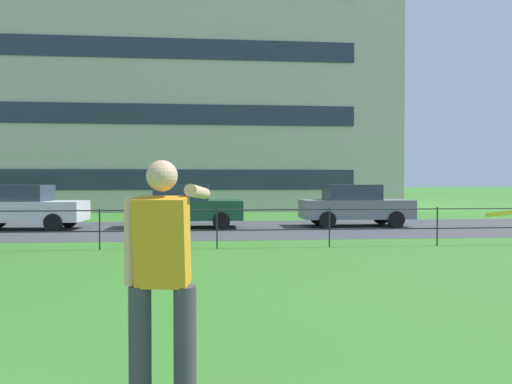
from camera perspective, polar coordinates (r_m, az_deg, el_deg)
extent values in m
cube|color=#424247|center=(17.89, -13.78, -4.13)|extent=(80.00, 7.10, 0.01)
cylinder|color=#232328|center=(12.75, -17.18, -4.03)|extent=(0.04, 0.04, 1.00)
cylinder|color=#232328|center=(12.49, -4.41, -4.09)|extent=(0.04, 0.04, 1.00)
cylinder|color=#232328|center=(12.85, 8.26, -3.95)|extent=(0.04, 0.04, 1.00)
cylinder|color=#232328|center=(13.79, 19.71, -3.66)|extent=(0.04, 0.04, 1.00)
cylinder|color=#232328|center=(12.75, -17.18, -4.25)|extent=(28.12, 0.03, 0.03)
cylinder|color=#232328|center=(12.72, -17.19, -2.01)|extent=(28.12, 0.03, 0.03)
cylinder|color=#383842|center=(3.82, -12.90, -16.91)|extent=(0.16, 0.16, 0.91)
cylinder|color=#383842|center=(3.75, -7.99, -17.26)|extent=(0.16, 0.16, 0.91)
cube|color=orange|center=(3.62, -10.51, -5.52)|extent=(0.40, 0.34, 0.64)
sphere|color=tan|center=(3.59, -10.54, 1.80)|extent=(0.22, 0.22, 0.22)
cylinder|color=tan|center=(3.85, -6.53, 0.00)|extent=(0.19, 0.63, 0.13)
cylinder|color=tan|center=(3.68, -13.93, -5.41)|extent=(0.09, 0.09, 0.62)
cylinder|color=yellow|center=(3.98, 26.34, -2.15)|extent=(0.36, 0.36, 0.07)
cube|color=silver|center=(19.09, -24.59, -1.96)|extent=(4.06, 1.85, 0.68)
cube|color=#2D3847|center=(19.12, -25.03, -0.10)|extent=(1.95, 1.59, 0.56)
cylinder|color=black|center=(19.47, -20.31, -2.87)|extent=(0.61, 0.22, 0.60)
cylinder|color=black|center=(17.93, -21.82, -3.22)|extent=(0.61, 0.22, 0.60)
cube|color=#194C2D|center=(18.29, -7.83, -2.00)|extent=(4.03, 1.77, 0.68)
cube|color=#2D3847|center=(18.27, -8.31, -0.06)|extent=(1.93, 1.56, 0.56)
cylinder|color=black|center=(19.08, -3.96, -2.89)|extent=(0.60, 0.21, 0.60)
cylinder|color=black|center=(17.47, -3.92, -3.26)|extent=(0.60, 0.21, 0.60)
cylinder|color=black|center=(19.22, -11.38, -2.88)|extent=(0.60, 0.21, 0.60)
cylinder|color=black|center=(17.62, -12.02, -3.24)|extent=(0.60, 0.21, 0.60)
cube|color=slate|center=(19.08, 11.12, -1.88)|extent=(4.02, 1.75, 0.68)
cube|color=#2D3847|center=(19.02, 10.70, -0.02)|extent=(1.92, 1.54, 0.56)
cylinder|color=black|center=(20.24, 13.87, -2.69)|extent=(0.60, 0.21, 0.60)
cylinder|color=black|center=(18.72, 15.46, -3.00)|extent=(0.60, 0.21, 0.60)
cylinder|color=black|center=(19.59, 6.98, -2.79)|extent=(0.60, 0.21, 0.60)
cylinder|color=black|center=(18.01, 8.03, -3.13)|extent=(0.60, 0.21, 0.60)
cube|color=beige|center=(36.95, -17.10, 12.25)|extent=(36.60, 15.82, 17.59)
cube|color=#283342|center=(28.52, -20.23, 1.31)|extent=(30.75, 0.06, 1.10)
cube|color=#283342|center=(28.75, -20.28, 8.34)|extent=(30.75, 0.06, 1.10)
cube|color=#283342|center=(29.41, -20.33, 15.15)|extent=(30.75, 0.06, 1.10)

